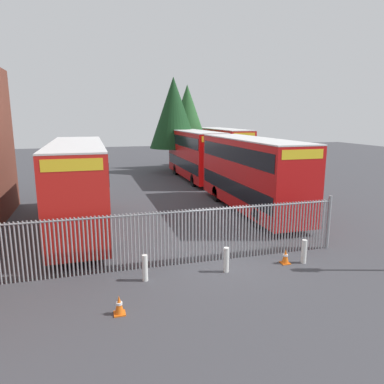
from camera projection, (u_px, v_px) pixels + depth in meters
ground_plane at (174, 211)px, 22.13m from camera, size 100.00×100.00×0.00m
palisade_fence at (177, 236)px, 13.89m from camera, size 13.69×0.14×2.35m
double_decker_bus_near_gate at (251, 172)px, 21.73m from camera, size 2.54×10.81×4.42m
double_decker_bus_behind_fence_left at (79, 183)px, 18.14m from camera, size 2.54×10.81×4.42m
double_decker_bus_behind_fence_right at (195, 153)px, 32.91m from camera, size 2.54×10.81×4.42m
double_decker_bus_far_back at (223, 148)px, 38.60m from camera, size 2.54×10.81×4.42m
bollard_near_left at (145, 268)px, 12.67m from camera, size 0.20×0.20×0.95m
bollard_center_front at (226, 260)px, 13.38m from camera, size 0.20×0.20×0.95m
bollard_near_right at (304, 251)px, 14.21m from camera, size 0.20×0.20×0.95m
traffic_cone_by_gate at (285, 256)px, 14.19m from camera, size 0.34×0.34×0.59m
traffic_cone_mid_forecourt at (119, 305)px, 10.53m from camera, size 0.34×0.34×0.59m
tree_tall_back at (174, 113)px, 36.42m from camera, size 4.93×4.93×9.56m
tree_short_side at (187, 116)px, 39.44m from camera, size 4.61×4.61×9.06m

